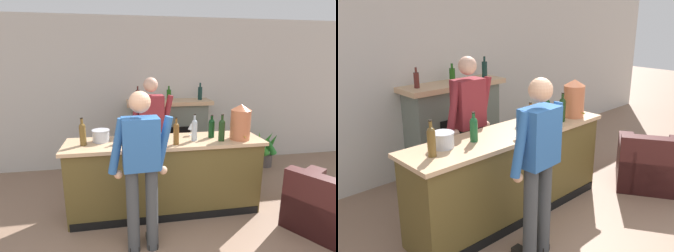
{
  "view_description": "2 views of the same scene",
  "coord_description": "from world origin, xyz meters",
  "views": [
    {
      "loc": [
        -0.31,
        -1.09,
        2.0
      ],
      "look_at": [
        0.33,
        2.6,
        1.05
      ],
      "focal_mm": 28.0,
      "sensor_mm": 36.0,
      "label": 1
    },
    {
      "loc": [
        -2.47,
        -0.65,
        2.26
      ],
      "look_at": [
        0.3,
        2.25,
        1.0
      ],
      "focal_mm": 40.0,
      "sensor_mm": 36.0,
      "label": 2
    }
  ],
  "objects": [
    {
      "name": "fireplace_stone",
      "position": [
        0.52,
        3.55,
        0.66
      ],
      "size": [
        1.52,
        0.52,
        1.6
      ],
      "color": "slate",
      "rests_on": "ground_plane"
    },
    {
      "name": "wine_glass_by_dispenser",
      "position": [
        0.59,
        2.25,
        1.12
      ],
      "size": [
        0.09,
        0.09,
        0.17
      ],
      "color": "silver",
      "rests_on": "bar_counter"
    },
    {
      "name": "bar_counter",
      "position": [
        0.21,
        2.07,
        0.5
      ],
      "size": [
        2.53,
        0.63,
        1.0
      ],
      "color": "brown",
      "rests_on": "ground_plane"
    },
    {
      "name": "wine_glass_front_right",
      "position": [
        0.12,
        1.88,
        1.13
      ],
      "size": [
        0.08,
        0.08,
        0.18
      ],
      "color": "silver",
      "rests_on": "bar_counter"
    },
    {
      "name": "person_customer",
      "position": [
        -0.15,
        1.36,
        0.95
      ],
      "size": [
        0.66,
        0.32,
        1.72
      ],
      "color": "#3D4144",
      "rests_on": "ground_plane"
    },
    {
      "name": "wine_bottle_port_short",
      "position": [
        0.57,
        2.0,
        1.15
      ],
      "size": [
        0.07,
        0.07,
        0.34
      ],
      "color": "#A7B5BF",
      "rests_on": "bar_counter"
    },
    {
      "name": "armchair_black",
      "position": [
        2.07,
        1.3,
        0.27
      ],
      "size": [
        1.18,
        1.19,
        0.76
      ],
      "color": "#401A19",
      "rests_on": "ground_plane"
    },
    {
      "name": "wine_bottle_chardonnay_pale",
      "position": [
        0.83,
        2.11,
        1.14
      ],
      "size": [
        0.08,
        0.08,
        0.3
      ],
      "color": "black",
      "rests_on": "bar_counter"
    },
    {
      "name": "wine_bottle_cabernet_heavy",
      "position": [
        0.31,
        1.89,
        1.15
      ],
      "size": [
        0.07,
        0.07,
        0.34
      ],
      "color": "brown",
      "rests_on": "bar_counter"
    },
    {
      "name": "wall_back_panel",
      "position": [
        0.0,
        3.81,
        1.38
      ],
      "size": [
        12.0,
        0.07,
        2.75
      ],
      "color": "beige",
      "rests_on": "ground_plane"
    },
    {
      "name": "copper_dispenser",
      "position": [
        1.17,
        1.97,
        1.23
      ],
      "size": [
        0.26,
        0.3,
        0.46
      ],
      "color": "#BF6843",
      "rests_on": "bar_counter"
    },
    {
      "name": "ice_bucket_steel",
      "position": [
        -0.6,
        2.17,
        1.08
      ],
      "size": [
        0.22,
        0.22,
        0.15
      ],
      "color": "silver",
      "rests_on": "bar_counter"
    },
    {
      "name": "wine_bottle_burgundy_dark",
      "position": [
        0.91,
        1.94,
        1.15
      ],
      "size": [
        0.08,
        0.08,
        0.35
      ],
      "color": "#1A3314",
      "rests_on": "bar_counter"
    },
    {
      "name": "person_bartender",
      "position": [
        0.09,
        2.65,
        0.98
      ],
      "size": [
        0.66,
        0.31,
        1.76
      ],
      "color": "#1E2727",
      "rests_on": "ground_plane"
    },
    {
      "name": "wine_bottle_merlot_tall",
      "position": [
        -0.8,
        2.05,
        1.15
      ],
      "size": [
        0.08,
        0.08,
        0.34
      ],
      "color": "brown",
      "rests_on": "bar_counter"
    },
    {
      "name": "potted_plant_corner",
      "position": [
        2.36,
        3.29,
        0.33
      ],
      "size": [
        0.47,
        0.47,
        0.68
      ],
      "color": "#514C4B",
      "rests_on": "ground_plane"
    },
    {
      "name": "wine_bottle_rose_blush",
      "position": [
        -0.28,
        2.1,
        1.14
      ],
      "size": [
        0.08,
        0.08,
        0.3
      ],
      "color": "#1C562A",
      "rests_on": "bar_counter"
    }
  ]
}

